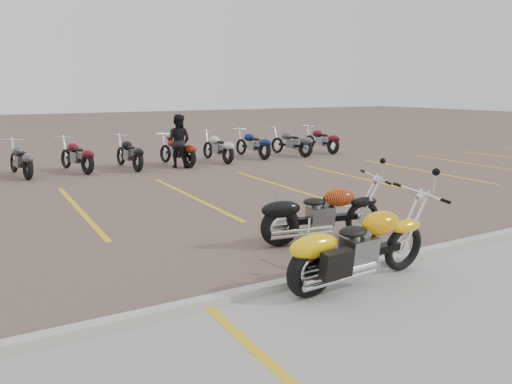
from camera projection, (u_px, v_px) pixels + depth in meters
ground at (277, 238)px, 8.99m from camera, size 100.00×100.00×0.00m
concrete_apron at (508, 349)px, 5.16m from camera, size 60.00×5.00×0.01m
curb at (350, 270)px, 7.28m from camera, size 60.00×0.18×0.12m
parking_stripes at (192, 197)px, 12.39m from camera, size 38.00×5.50×0.01m
yellow_cruiser at (355, 250)px, 6.79m from camera, size 2.45×0.39×1.01m
flame_cruiser at (318, 216)px, 8.71m from camera, size 2.28×0.55×0.94m
person_b at (178, 141)px, 16.88m from camera, size 1.10×1.09×1.80m
bg_bike_row at (102, 154)px, 16.33m from camera, size 19.10×2.08×1.10m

